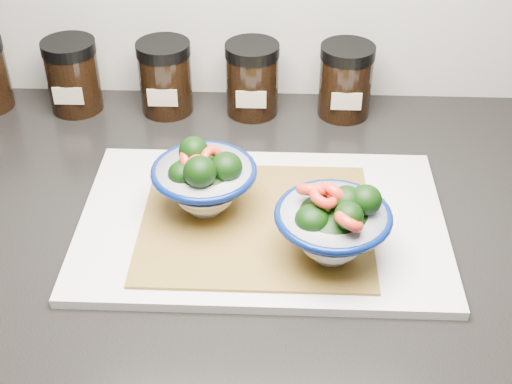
{
  "coord_description": "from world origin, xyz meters",
  "views": [
    {
      "loc": [
        0.16,
        0.72,
        1.46
      ],
      "look_at": [
        0.13,
        1.4,
        0.96
      ],
      "focal_mm": 50.0,
      "sensor_mm": 36.0,
      "label": 1
    }
  ],
  "objects_px": {
    "spice_jar_c": "(165,77)",
    "spice_jar_d": "(252,79)",
    "cutting_board": "(262,223)",
    "bowl_left": "(204,180)",
    "spice_jar_b": "(73,76)",
    "spice_jar_e": "(346,81)",
    "bowl_right": "(333,225)"
  },
  "relations": [
    {
      "from": "bowl_left",
      "to": "spice_jar_b",
      "type": "bearing_deg",
      "value": 130.36
    },
    {
      "from": "spice_jar_e",
      "to": "spice_jar_c",
      "type": "bearing_deg",
      "value": 180.0
    },
    {
      "from": "spice_jar_e",
      "to": "bowl_left",
      "type": "bearing_deg",
      "value": -125.05
    },
    {
      "from": "bowl_right",
      "to": "spice_jar_e",
      "type": "relative_size",
      "value": 1.18
    },
    {
      "from": "spice_jar_c",
      "to": "spice_jar_d",
      "type": "relative_size",
      "value": 1.0
    },
    {
      "from": "bowl_left",
      "to": "bowl_right",
      "type": "relative_size",
      "value": 0.98
    },
    {
      "from": "spice_jar_b",
      "to": "bowl_left",
      "type": "bearing_deg",
      "value": -49.64
    },
    {
      "from": "spice_jar_d",
      "to": "spice_jar_e",
      "type": "distance_m",
      "value": 0.14
    },
    {
      "from": "bowl_left",
      "to": "spice_jar_c",
      "type": "relative_size",
      "value": 1.15
    },
    {
      "from": "bowl_right",
      "to": "cutting_board",
      "type": "bearing_deg",
      "value": 141.29
    },
    {
      "from": "spice_jar_d",
      "to": "cutting_board",
      "type": "bearing_deg",
      "value": -85.05
    },
    {
      "from": "spice_jar_c",
      "to": "spice_jar_d",
      "type": "distance_m",
      "value": 0.13
    },
    {
      "from": "spice_jar_b",
      "to": "spice_jar_c",
      "type": "distance_m",
      "value": 0.14
    },
    {
      "from": "spice_jar_c",
      "to": "spice_jar_e",
      "type": "distance_m",
      "value": 0.27
    },
    {
      "from": "cutting_board",
      "to": "bowl_right",
      "type": "relative_size",
      "value": 3.39
    },
    {
      "from": "cutting_board",
      "to": "spice_jar_b",
      "type": "bearing_deg",
      "value": 136.63
    },
    {
      "from": "cutting_board",
      "to": "spice_jar_b",
      "type": "distance_m",
      "value": 0.41
    },
    {
      "from": "spice_jar_c",
      "to": "spice_jar_e",
      "type": "height_order",
      "value": "same"
    },
    {
      "from": "spice_jar_e",
      "to": "cutting_board",
      "type": "bearing_deg",
      "value": -112.47
    },
    {
      "from": "spice_jar_d",
      "to": "spice_jar_c",
      "type": "bearing_deg",
      "value": 180.0
    },
    {
      "from": "spice_jar_b",
      "to": "spice_jar_c",
      "type": "relative_size",
      "value": 1.0
    },
    {
      "from": "bowl_right",
      "to": "spice_jar_b",
      "type": "bearing_deg",
      "value": 137.57
    },
    {
      "from": "bowl_right",
      "to": "spice_jar_d",
      "type": "distance_m",
      "value": 0.36
    },
    {
      "from": "spice_jar_e",
      "to": "spice_jar_d",
      "type": "bearing_deg",
      "value": 180.0
    },
    {
      "from": "spice_jar_c",
      "to": "spice_jar_e",
      "type": "xyz_separation_m",
      "value": [
        0.27,
        0.0,
        0.0
      ]
    },
    {
      "from": "bowl_left",
      "to": "bowl_right",
      "type": "xyz_separation_m",
      "value": [
        0.15,
        -0.08,
        0.0
      ]
    },
    {
      "from": "cutting_board",
      "to": "spice_jar_c",
      "type": "bearing_deg",
      "value": 119.04
    },
    {
      "from": "bowl_left",
      "to": "spice_jar_b",
      "type": "xyz_separation_m",
      "value": [
        -0.23,
        0.27,
        -0.0
      ]
    },
    {
      "from": "bowl_left",
      "to": "spice_jar_c",
      "type": "bearing_deg",
      "value": 107.72
    },
    {
      "from": "spice_jar_c",
      "to": "cutting_board",
      "type": "bearing_deg",
      "value": -60.96
    },
    {
      "from": "cutting_board",
      "to": "bowl_right",
      "type": "xyz_separation_m",
      "value": [
        0.08,
        -0.07,
        0.05
      ]
    },
    {
      "from": "cutting_board",
      "to": "bowl_right",
      "type": "distance_m",
      "value": 0.12
    }
  ]
}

